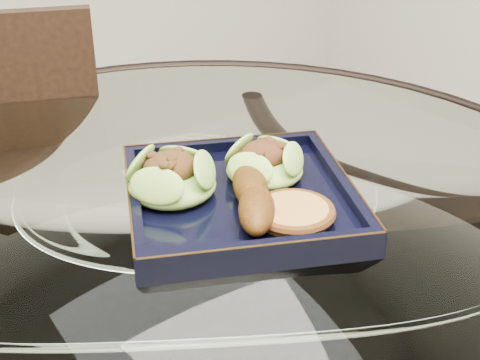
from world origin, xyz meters
TOP-DOWN VIEW (x-y plane):
  - dining_table at (-0.00, -0.00)m, footprint 1.13×1.13m
  - dining_chair at (-0.15, 0.40)m, footprint 0.51×0.51m
  - navy_plate at (0.04, -0.03)m, footprint 0.36×0.36m
  - lettuce_wrap_left at (-0.03, 0.02)m, footprint 0.13×0.13m
  - lettuce_wrap_right at (0.09, -0.01)m, footprint 0.11×0.11m
  - roasted_plantain at (0.05, -0.05)m, footprint 0.13×0.19m
  - crumb_patty at (0.06, -0.11)m, footprint 0.09×0.09m

SIDE VIEW (x-z plane):
  - dining_chair at x=-0.15m, z-range 0.05..0.97m
  - dining_table at x=0.00m, z-range 0.21..0.98m
  - navy_plate at x=0.04m, z-range 0.76..0.78m
  - crumb_patty at x=0.06m, z-range 0.78..0.80m
  - lettuce_wrap_right at x=0.09m, z-range 0.78..0.82m
  - roasted_plantain at x=0.05m, z-range 0.78..0.82m
  - lettuce_wrap_left at x=-0.03m, z-range 0.78..0.82m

